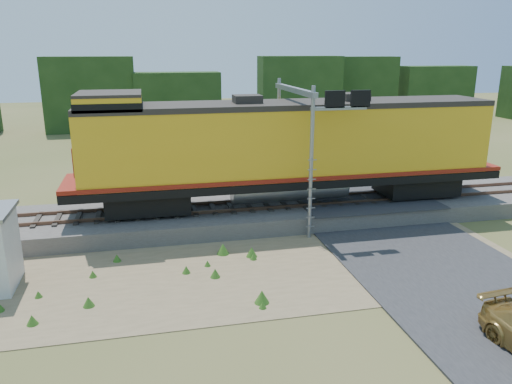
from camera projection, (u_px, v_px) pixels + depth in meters
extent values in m
plane|color=#475123|center=(257.00, 273.00, 19.29)|extent=(140.00, 140.00, 0.00)
cube|color=slate|center=(231.00, 215.00, 24.81)|extent=(70.00, 5.00, 0.80)
cube|color=brown|center=(233.00, 210.00, 24.00)|extent=(70.00, 0.10, 0.16)
cube|color=brown|center=(228.00, 202.00, 25.35)|extent=(70.00, 0.10, 0.16)
cube|color=#8C7754|center=(204.00, 272.00, 19.34)|extent=(26.00, 8.00, 0.03)
cube|color=#38383A|center=(362.00, 198.00, 26.14)|extent=(7.00, 5.20, 0.06)
cube|color=#38383A|center=(282.00, 153.00, 41.37)|extent=(7.00, 24.00, 0.08)
cube|color=#1A3413|center=(181.00, 98.00, 54.04)|extent=(36.00, 3.00, 6.50)
cube|color=#1A3413|center=(502.00, 93.00, 62.41)|extent=(50.00, 3.00, 6.00)
cube|color=black|center=(148.00, 200.00, 23.69)|extent=(3.88, 2.48, 0.97)
cube|color=black|center=(416.00, 183.00, 26.60)|extent=(3.88, 2.48, 0.97)
cube|color=black|center=(290.00, 178.00, 24.96)|extent=(21.55, 3.23, 0.39)
cylinder|color=gray|center=(290.00, 188.00, 25.10)|extent=(5.93, 1.29, 1.29)
cube|color=gold|center=(290.00, 141.00, 24.44)|extent=(19.93, 3.12, 3.34)
cube|color=maroon|center=(290.00, 172.00, 24.87)|extent=(21.55, 3.29, 0.19)
cube|color=#28231E|center=(291.00, 104.00, 23.94)|extent=(19.93, 3.18, 0.26)
cube|color=gold|center=(110.00, 103.00, 22.13)|extent=(2.80, 3.12, 0.75)
cube|color=#28231E|center=(109.00, 94.00, 22.02)|extent=(2.80, 3.18, 0.13)
cube|color=black|center=(110.00, 105.00, 22.15)|extent=(2.86, 3.18, 0.38)
cube|color=maroon|center=(77.00, 158.00, 22.47)|extent=(0.11, 2.15, 1.29)
cube|color=#28231E|center=(247.00, 100.00, 23.43)|extent=(1.29, 1.08, 0.48)
cube|color=#28231E|center=(354.00, 98.00, 24.55)|extent=(1.29, 1.08, 0.48)
cylinder|color=gray|center=(311.00, 165.00, 22.00)|extent=(0.18, 0.18, 6.87)
cylinder|color=gray|center=(278.00, 142.00, 27.25)|extent=(0.18, 0.18, 6.87)
cube|color=gray|center=(294.00, 90.00, 23.78)|extent=(0.25, 6.20, 0.25)
cube|color=gray|center=(339.00, 108.00, 21.56)|extent=(2.55, 0.15, 0.15)
cube|color=black|center=(335.00, 99.00, 21.41)|extent=(0.88, 0.15, 0.74)
cube|color=black|center=(360.00, 99.00, 21.66)|extent=(0.88, 0.15, 0.74)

